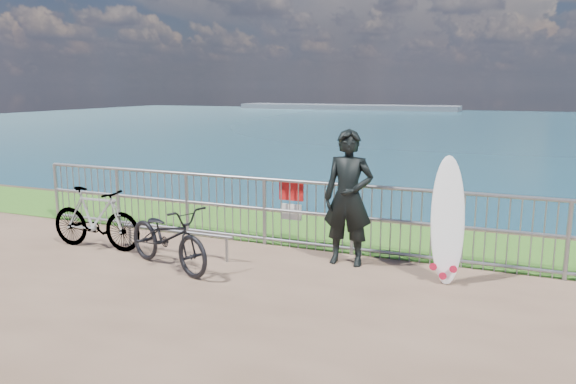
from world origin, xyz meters
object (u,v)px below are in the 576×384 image
at_px(bicycle_near, 168,237).
at_px(surfboard, 447,225).
at_px(surfer, 348,198).
at_px(bicycle_far, 96,218).

bearing_deg(bicycle_near, surfboard, -53.98).
height_order(surfer, surfboard, surfer).
xyz_separation_m(surfer, surfboard, (1.44, -0.21, -0.21)).
bearing_deg(bicycle_far, surfboard, -85.60).
bearing_deg(bicycle_far, bicycle_near, -105.32).
bearing_deg(bicycle_near, bicycle_far, 97.78).
relative_size(surfer, surfboard, 1.17).
bearing_deg(bicycle_far, surfer, -80.35).
distance_m(bicycle_near, bicycle_far, 1.70).
xyz_separation_m(bicycle_near, bicycle_far, (-1.66, 0.39, 0.03)).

